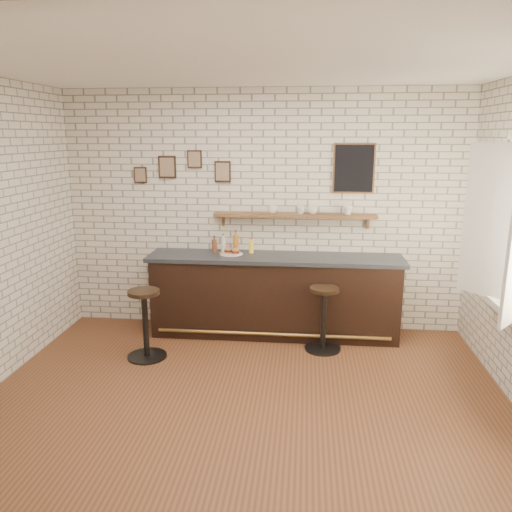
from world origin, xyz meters
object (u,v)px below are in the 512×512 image
Objects in this scene: bitters_bottle_white at (223,245)px; condiment_bottle_yellow at (251,247)px; sandwich_plate at (231,254)px; shelf_cup_d at (348,210)px; bar_counter at (274,295)px; bitters_bottle_brown at (214,246)px; bar_stool_left at (145,322)px; bitters_bottle_amber at (236,244)px; ciabatta_sandwich at (232,251)px; shelf_cup_c at (313,210)px; shelf_cup_b at (301,210)px; shelf_cup_a at (273,210)px; bar_stool_right at (324,317)px.

bitters_bottle_white reaches higher than condiment_bottle_yellow.
shelf_cup_d is (1.41, 0.17, 0.54)m from sandwich_plate.
bitters_bottle_brown is (-0.77, 0.13, 0.59)m from bar_counter.
bitters_bottle_amber is at bearing 47.09° from bar_stool_left.
bar_counter is 27.73× the size of shelf_cup_d.
bitters_bottle_white is (0.11, 0.00, 0.01)m from bitters_bottle_brown.
shelf_cup_c is (0.98, 0.17, 0.49)m from ciabatta_sandwich.
shelf_cup_d is at bearing 12.99° from bar_counter.
bitters_bottle_white is at bearing 180.00° from condiment_bottle_yellow.
condiment_bottle_yellow is 0.76m from shelf_cup_b.
shelf_cup_a is (0.50, 0.17, 0.53)m from sandwich_plate.
bitters_bottle_brown is at bearing 118.82° from shelf_cup_c.
shelf_cup_d is (1.17, 0.07, 0.46)m from condiment_bottle_yellow.
sandwich_plate reaches higher than bar_stool_right.
sandwich_plate is (-0.54, 0.03, 0.51)m from bar_counter.
bar_counter is 1.06m from shelf_cup_a.
shelf_cup_c is 1.12× the size of shelf_cup_d.
bitters_bottle_amber is 1.47× the size of condiment_bottle_yellow.
bitters_bottle_white is (-0.65, 0.13, 0.60)m from bar_counter.
bitters_bottle_brown is 0.89× the size of bitters_bottle_white.
ciabatta_sandwich is (0.01, 0.00, 0.04)m from sandwich_plate.
shelf_cup_c is at bearing 9.56° from sandwich_plate.
bitters_bottle_white is 2.30× the size of shelf_cup_b.
bar_stool_right is (1.25, -0.55, -0.70)m from bitters_bottle_white.
bitters_bottle_amber is at bearing -0.00° from bitters_bottle_white.
sandwich_plate is 2.31× the size of shelf_cup_a.
bar_stool_left is at bearing -149.03° from bar_counter.
shelf_cup_b is 0.15m from shelf_cup_c.
shelf_cup_c is at bearing -43.61° from shelf_cup_a.
shelf_cup_d is (1.37, 0.07, 0.43)m from bitters_bottle_amber.
shelf_cup_d is at bearing 3.66° from condiment_bottle_yellow.
shelf_cup_d reaches higher than ciabatta_sandwich.
shelf_cup_b is (0.30, 0.20, 1.04)m from bar_counter.
shelf_cup_d is (1.40, 0.17, 0.50)m from ciabatta_sandwich.
ciabatta_sandwich is 0.71m from shelf_cup_a.
sandwich_plate is 0.15m from bitters_bottle_amber.
sandwich_plate is at bearing -39.90° from bitters_bottle_white.
ciabatta_sandwich is 0.25m from bitters_bottle_brown.
shelf_cup_b is (1.68, 1.03, 1.12)m from bar_stool_left.
shelf_cup_d reaches higher than shelf_cup_b.
shelf_cup_a is 1.20× the size of shelf_cup_b.
shelf_cup_c is at bearing 150.19° from shelf_cup_d.
bar_stool_right is at bearing -23.63° from bitters_bottle_white.
bar_counter is at bearing -14.28° from bitters_bottle_amber.
shelf_cup_a is (0.26, 0.07, 0.46)m from condiment_bottle_yellow.
condiment_bottle_yellow is 1.59× the size of shelf_cup_a.
bitters_bottle_brown is 1.32m from bar_stool_left.
bitters_bottle_white reaches higher than ciabatta_sandwich.
bitters_bottle_amber is 1.48m from bar_stool_left.
bar_counter is 16.10× the size of condiment_bottle_yellow.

